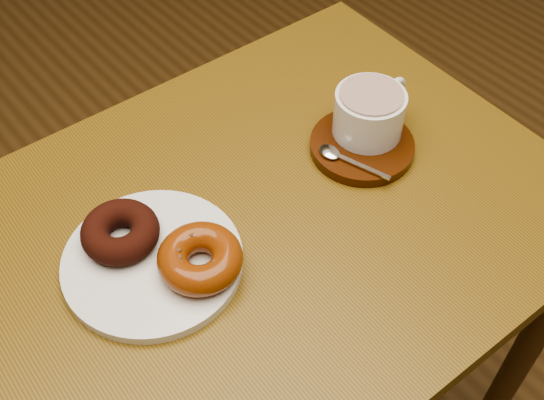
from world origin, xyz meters
TOP-DOWN VIEW (x-y plane):
  - ground at (0.00, 0.00)m, footprint 6.00×6.00m
  - cafe_table at (-0.08, -0.07)m, footprint 0.83×0.63m
  - donut_plate at (-0.23, -0.05)m, footprint 0.27×0.27m
  - donut_cinnamon at (-0.24, -0.00)m, footprint 0.12×0.12m
  - donut_caramel at (-0.19, -0.10)m, footprint 0.12×0.12m
  - saucer at (0.11, -0.07)m, footprint 0.15×0.15m
  - coffee_cup at (0.13, -0.05)m, footprint 0.13×0.10m
  - teaspoon at (0.06, -0.06)m, footprint 0.04×0.10m

SIDE VIEW (x-z plane):
  - ground at x=0.00m, z-range 0.00..0.00m
  - cafe_table at x=-0.08m, z-range 0.26..1.02m
  - donut_plate at x=-0.23m, z-range 0.76..0.77m
  - saucer at x=0.11m, z-range 0.76..0.77m
  - teaspoon at x=0.06m, z-range 0.77..0.78m
  - donut_cinnamon at x=-0.24m, z-range 0.77..0.81m
  - donut_caramel at x=-0.19m, z-range 0.77..0.81m
  - coffee_cup at x=0.13m, z-range 0.77..0.84m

